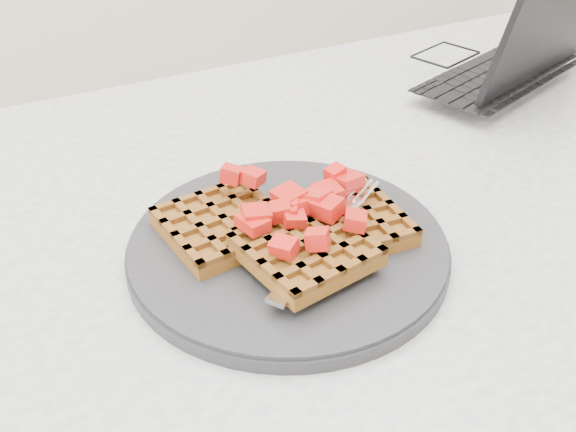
{
  "coord_description": "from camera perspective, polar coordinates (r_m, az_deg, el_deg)",
  "views": [
    {
      "loc": [
        -0.32,
        -0.42,
        1.09
      ],
      "look_at": [
        -0.11,
        -0.03,
        0.79
      ],
      "focal_mm": 40.0,
      "sensor_mm": 36.0,
      "label": 1
    }
  ],
  "objects": [
    {
      "name": "strawberry_pile",
      "position": [
        0.53,
        0.0,
        1.25
      ],
      "size": [
        0.15,
        0.15,
        0.02
      ],
      "primitive_type": null,
      "color": "#A70300",
      "rests_on": "waffles"
    },
    {
      "name": "table",
      "position": [
        0.7,
        7.14,
        -6.64
      ],
      "size": [
        1.2,
        0.8,
        0.75
      ],
      "color": "silver",
      "rests_on": "ground"
    },
    {
      "name": "waffles",
      "position": [
        0.54,
        0.2,
        -1.3
      ],
      "size": [
        0.2,
        0.18,
        0.03
      ],
      "color": "brown",
      "rests_on": "plate"
    },
    {
      "name": "plate",
      "position": [
        0.56,
        0.0,
        -2.72
      ],
      "size": [
        0.28,
        0.28,
        0.02
      ],
      "primitive_type": "cylinder",
      "color": "#242427",
      "rests_on": "table"
    },
    {
      "name": "fork",
      "position": [
        0.54,
        3.99,
        -2.1
      ],
      "size": [
        0.16,
        0.12,
        0.02
      ],
      "primitive_type": null,
      "rotation": [
        0.0,
        0.0,
        -0.99
      ],
      "color": "silver",
      "rests_on": "plate"
    },
    {
      "name": "laptop",
      "position": [
        0.92,
        17.8,
        13.2
      ],
      "size": [
        0.32,
        0.28,
        0.19
      ],
      "rotation": [
        0.0,
        0.0,
        3.45
      ],
      "color": "black",
      "rests_on": "table"
    }
  ]
}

